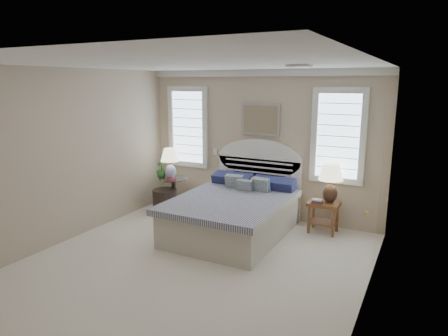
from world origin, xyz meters
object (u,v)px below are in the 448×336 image
bed (235,211)px  nightstand_right (324,210)px  lamp_left (170,160)px  lamp_right (331,179)px  side_table_left (174,190)px  floor_pot (165,200)px

bed → nightstand_right: size_ratio=4.29×
lamp_left → lamp_right: lamp_left is taller
nightstand_right → lamp_right: (0.08, 0.04, 0.54)m
nightstand_right → lamp_right: lamp_right is taller
bed → lamp_right: size_ratio=3.46×
bed → side_table_left: (-1.65, 0.59, 0.00)m
floor_pot → lamp_right: bearing=5.9°
side_table_left → bed: bearing=-19.7°
lamp_left → lamp_right: bearing=3.5°
bed → side_table_left: 1.75m
side_table_left → lamp_right: 3.08m
lamp_left → floor_pot: bearing=-114.9°
bed → floor_pot: 1.80m
bed → nightstand_right: 1.47m
nightstand_right → lamp_right: bearing=30.2°
side_table_left → nightstand_right: bearing=1.9°
side_table_left → lamp_left: size_ratio=1.04×
floor_pot → lamp_left: bearing=65.1°
bed → nightstand_right: (1.30, 0.69, 0.00)m
bed → lamp_left: 1.87m
side_table_left → nightstand_right: size_ratio=1.19×
nightstand_right → lamp_left: (-2.98, -0.14, 0.61)m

